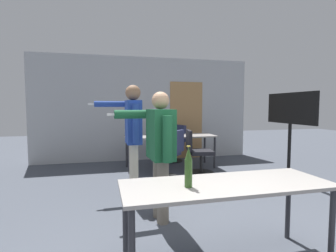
# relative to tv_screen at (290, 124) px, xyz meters

# --- Properties ---
(back_wall) EXTENTS (5.65, 0.12, 2.66)m
(back_wall) POSITION_rel_tv_screen_xyz_m (-2.24, 2.65, 0.25)
(back_wall) COLOR #B2B5B7
(back_wall) RESTS_ON ground_plane
(conference_table_near) EXTENTS (1.83, 0.67, 0.74)m
(conference_table_near) POSITION_rel_tv_screen_xyz_m (-2.33, -2.10, -0.40)
(conference_table_near) COLOR gray
(conference_table_near) RESTS_ON ground_plane
(conference_table_far) EXTENTS (2.04, 0.72, 0.74)m
(conference_table_far) POSITION_rel_tv_screen_xyz_m (-1.88, 1.59, -0.40)
(conference_table_far) COLOR gray
(conference_table_far) RESTS_ON ground_plane
(tv_screen) EXTENTS (0.44, 1.27, 1.65)m
(tv_screen) POSITION_rel_tv_screen_xyz_m (0.00, 0.00, 0.00)
(tv_screen) COLOR black
(tv_screen) RESTS_ON ground_plane
(person_left_plaid) EXTENTS (0.78, 0.57, 1.72)m
(person_left_plaid) POSITION_rel_tv_screen_xyz_m (-2.93, -0.17, -0.01)
(person_left_plaid) COLOR beige
(person_left_plaid) RESTS_ON ground_plane
(person_center_tall) EXTENTS (0.77, 0.68, 1.58)m
(person_center_tall) POSITION_rel_tv_screen_xyz_m (-2.70, -1.06, -0.13)
(person_center_tall) COLOR slate
(person_center_tall) RESTS_ON ground_plane
(office_chair_side_rolled) EXTENTS (0.69, 0.68, 0.94)m
(office_chair_side_rolled) POSITION_rel_tv_screen_xyz_m (-2.13, 0.72, -0.62)
(office_chair_side_rolled) COLOR black
(office_chair_side_rolled) RESTS_ON ground_plane
(office_chair_near_pushed) EXTENTS (0.58, 0.52, 0.91)m
(office_chair_near_pushed) POSITION_rel_tv_screen_xyz_m (-1.46, 0.95, -0.65)
(office_chair_near_pushed) COLOR black
(office_chair_near_pushed) RESTS_ON ground_plane
(office_chair_mid_tucked) EXTENTS (0.62, 0.57, 0.92)m
(office_chair_mid_tucked) POSITION_rel_tv_screen_xyz_m (-1.59, 2.26, -0.64)
(office_chair_mid_tucked) COLOR black
(office_chair_mid_tucked) RESTS_ON ground_plane
(beer_bottle) EXTENTS (0.06, 0.06, 0.34)m
(beer_bottle) POSITION_rel_tv_screen_xyz_m (-2.69, -2.13, -0.17)
(beer_bottle) COLOR #2D511E
(beer_bottle) RESTS_ON conference_table_near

